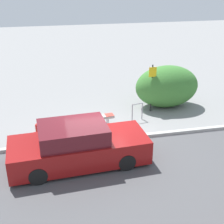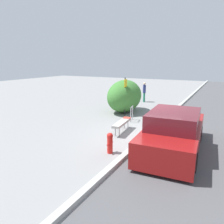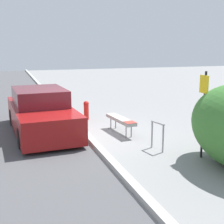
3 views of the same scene
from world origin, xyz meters
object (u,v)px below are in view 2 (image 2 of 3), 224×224
Objects in this scene: bike_rack at (132,112)px; parked_car_near at (174,132)px; sign_post at (125,93)px; fire_hydrant at (110,142)px; pedestrian at (144,91)px; bench at (122,123)px.

parked_car_near is (-3.00, -2.92, 0.18)m from bike_rack.
bike_rack is 0.17× the size of parked_car_near.
sign_post reaches higher than fire_hydrant.
pedestrian reaches higher than fire_hydrant.
sign_post reaches higher than pedestrian.
parked_car_near reaches higher than bike_rack.
sign_post is 3.01× the size of fire_hydrant.
sign_post is at bearing 19.00° from fire_hydrant.
sign_post reaches higher than bench.
fire_hydrant is 0.48× the size of pedestrian.
bench is 3.31m from sign_post.
pedestrian is 9.78m from parked_car_near.
parked_car_near is at bearing -135.73° from bike_rack.
bike_rack is 4.47m from fire_hydrant.
parked_car_near is at bearing -54.93° from fire_hydrant.
parked_car_near reaches higher than bench.
pedestrian is (5.80, 1.35, 0.34)m from bike_rack.
bench is at bearing 65.88° from parked_car_near.
sign_post is 5.67m from fire_hydrant.
pedestrian is (4.88, 0.52, -0.54)m from sign_post.
pedestrian reaches higher than bench.
bench is 2.75m from parked_car_near.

